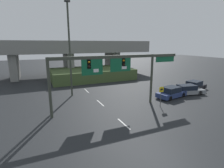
{
  "coord_description": "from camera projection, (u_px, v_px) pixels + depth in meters",
  "views": [
    {
      "loc": [
        -6.86,
        -7.52,
        7.12
      ],
      "look_at": [
        0.0,
        8.1,
        3.15
      ],
      "focal_mm": 28.0,
      "sensor_mm": 36.0,
      "label": 1
    }
  ],
  "objects": [
    {
      "name": "lane_markings",
      "position": [
        93.0,
        96.0,
        24.17
      ],
      "size": [
        0.14,
        21.03,
        0.01
      ],
      "color": "silver",
      "rests_on": "ground"
    },
    {
      "name": "overpass_bridge",
      "position": [
        68.0,
        52.0,
        38.85
      ],
      "size": [
        38.02,
        7.9,
        7.68
      ],
      "color": "gray",
      "rests_on": "ground"
    },
    {
      "name": "ground_plane",
      "position": [
        164.0,
        159.0,
        11.01
      ],
      "size": [
        160.0,
        160.0,
        0.0
      ],
      "primitive_type": "plane",
      "color": "black"
    },
    {
      "name": "parked_sedan_far_right",
      "position": [
        194.0,
        86.0,
        27.17
      ],
      "size": [
        4.59,
        2.83,
        1.48
      ],
      "rotation": [
        0.0,
        0.0,
        0.25
      ],
      "color": "black",
      "rests_on": "ground"
    },
    {
      "name": "parked_sedan_near_right",
      "position": [
        171.0,
        92.0,
        23.5
      ],
      "size": [
        4.65,
        2.6,
        1.48
      ],
      "rotation": [
        0.0,
        0.0,
        0.18
      ],
      "color": "navy",
      "rests_on": "ground"
    },
    {
      "name": "grass_embankment",
      "position": [
        92.0,
        74.0,
        35.94
      ],
      "size": [
        16.11,
        9.34,
        2.08
      ],
      "color": "#42562D",
      "rests_on": "ground"
    },
    {
      "name": "speed_limit_sign",
      "position": [
        161.0,
        93.0,
        19.94
      ],
      "size": [
        0.6,
        0.11,
        2.37
      ],
      "color": "#4C4C4C",
      "rests_on": "ground"
    },
    {
      "name": "highway_light_pole_near",
      "position": [
        70.0,
        48.0,
        23.01
      ],
      "size": [
        0.7,
        0.36,
        12.42
      ],
      "color": "#383D33",
      "rests_on": "ground"
    },
    {
      "name": "signal_gantry",
      "position": [
        115.0,
        66.0,
        18.8
      ],
      "size": [
        15.15,
        0.44,
        5.89
      ],
      "color": "#383D33",
      "rests_on": "ground"
    },
    {
      "name": "parked_sedan_mid_right",
      "position": [
        187.0,
        90.0,
        24.91
      ],
      "size": [
        4.93,
        2.59,
        1.39
      ],
      "rotation": [
        0.0,
        0.0,
        -0.19
      ],
      "color": "gray",
      "rests_on": "ground"
    }
  ]
}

